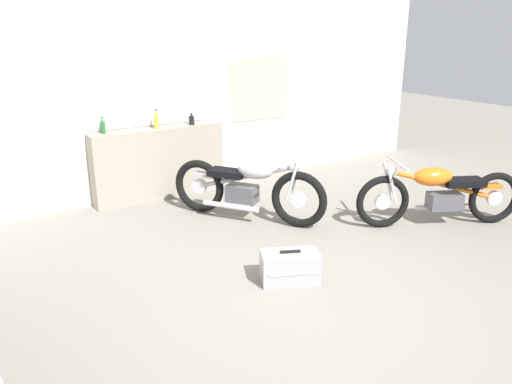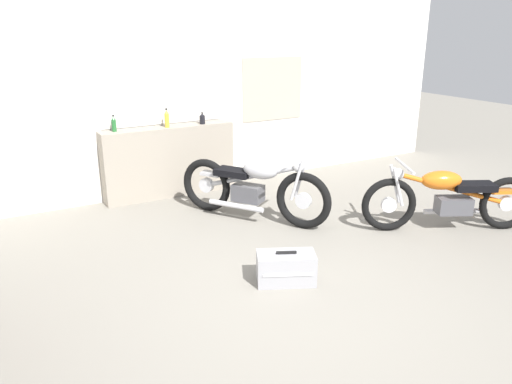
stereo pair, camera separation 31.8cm
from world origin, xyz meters
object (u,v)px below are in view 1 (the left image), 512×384
at_px(motorcycle_silver, 247,187).
at_px(hard_case_silver, 290,267).
at_px(bottle_center, 192,120).
at_px(motorcycle_orange, 440,193).
at_px(bottle_leftmost, 103,126).
at_px(bottle_left_center, 156,120).

distance_m(motorcycle_silver, hard_case_silver, 1.68).
bearing_deg(motorcycle_silver, bottle_center, 92.71).
bearing_deg(motorcycle_orange, bottle_center, 124.34).
height_order(bottle_leftmost, hard_case_silver, bottle_leftmost).
bearing_deg(motorcycle_orange, bottle_leftmost, 137.55).
bearing_deg(bottle_leftmost, motorcycle_orange, -42.45).
xyz_separation_m(bottle_left_center, motorcycle_orange, (2.40, -2.77, -0.70)).
height_order(bottle_center, hard_case_silver, bottle_center).
distance_m(bottle_center, motorcycle_orange, 3.40).
bearing_deg(bottle_leftmost, bottle_center, -3.59).
bearing_deg(bottle_leftmost, motorcycle_silver, -47.96).
xyz_separation_m(bottle_center, motorcycle_orange, (1.89, -2.76, -0.65)).
distance_m(bottle_center, motorcycle_silver, 1.49).
relative_size(bottle_center, motorcycle_orange, 0.09).
bearing_deg(motorcycle_orange, bottle_left_center, 130.98).
xyz_separation_m(bottle_leftmost, bottle_left_center, (0.70, -0.07, 0.02)).
relative_size(bottle_leftmost, bottle_left_center, 0.84).
height_order(bottle_leftmost, bottle_center, bottle_leftmost).
xyz_separation_m(bottle_left_center, motorcycle_silver, (0.58, -1.35, -0.68)).
bearing_deg(hard_case_silver, motorcycle_orange, 3.85).
xyz_separation_m(bottle_leftmost, bottle_center, (1.21, -0.08, -0.02)).
height_order(motorcycle_silver, hard_case_silver, motorcycle_silver).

